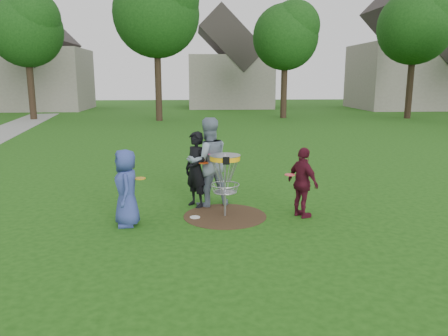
{
  "coord_description": "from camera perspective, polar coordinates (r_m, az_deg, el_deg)",
  "views": [
    {
      "loc": [
        -0.66,
        -9.02,
        2.95
      ],
      "look_at": [
        0.0,
        0.3,
        1.0
      ],
      "focal_mm": 35.0,
      "sensor_mm": 36.0,
      "label": 1
    }
  ],
  "objects": [
    {
      "name": "player_blue",
      "position": [
        8.94,
        -12.64,
        -2.55
      ],
      "size": [
        0.62,
        0.84,
        1.56
      ],
      "primitive_type": "imported",
      "rotation": [
        0.0,
        0.0,
        -1.39
      ],
      "color": "#33428E",
      "rests_on": "ground"
    },
    {
      "name": "player_black",
      "position": [
        10.02,
        -3.7,
        -0.2
      ],
      "size": [
        0.72,
        0.76,
        1.75
      ],
      "primitive_type": "imported",
      "rotation": [
        0.0,
        0.0,
        -0.9
      ],
      "color": "black",
      "rests_on": "ground"
    },
    {
      "name": "disc_golf_basket",
      "position": [
        9.25,
        0.13,
        -0.26
      ],
      "size": [
        0.66,
        0.67,
        1.38
      ],
      "color": "#9EA0A5",
      "rests_on": "ground"
    },
    {
      "name": "tree_row",
      "position": [
        29.89,
        -2.0,
        18.02
      ],
      "size": [
        51.2,
        17.42,
        9.9
      ],
      "color": "#38281C",
      "rests_on": "ground"
    },
    {
      "name": "house_row",
      "position": [
        42.46,
        3.42,
        13.36
      ],
      "size": [
        44.5,
        10.65,
        11.62
      ],
      "color": "gray",
      "rests_on": "ground"
    },
    {
      "name": "disc_on_grass",
      "position": [
        9.41,
        -3.81,
        -6.44
      ],
      "size": [
        0.22,
        0.22,
        0.02
      ],
      "primitive_type": "cylinder",
      "color": "white",
      "rests_on": "ground"
    },
    {
      "name": "player_grey",
      "position": [
        10.09,
        -2.09,
        0.8
      ],
      "size": [
        1.17,
        1.02,
        2.06
      ],
      "primitive_type": "imported",
      "rotation": [
        0.0,
        0.0,
        3.41
      ],
      "color": "gray",
      "rests_on": "ground"
    },
    {
      "name": "dirt_patch",
      "position": [
        9.51,
        0.13,
        -6.25
      ],
      "size": [
        1.8,
        1.8,
        0.01
      ],
      "primitive_type": "cylinder",
      "color": "#47331E",
      "rests_on": "ground"
    },
    {
      "name": "ground",
      "position": [
        9.51,
        0.13,
        -6.28
      ],
      "size": [
        100.0,
        100.0,
        0.0
      ],
      "primitive_type": "plane",
      "color": "#19470F",
      "rests_on": "ground"
    },
    {
      "name": "held_discs",
      "position": [
        9.38,
        -1.53,
        0.13
      ],
      "size": [
        3.33,
        1.23,
        0.35
      ],
      "color": "orange",
      "rests_on": "ground"
    },
    {
      "name": "player_maroon",
      "position": [
        9.4,
        10.27,
        -1.9
      ],
      "size": [
        0.73,
        0.96,
        1.51
      ],
      "primitive_type": "imported",
      "rotation": [
        0.0,
        0.0,
        2.04
      ],
      "color": "#511222",
      "rests_on": "ground"
    }
  ]
}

